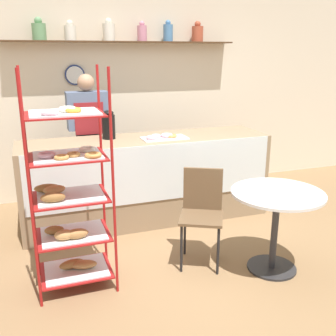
% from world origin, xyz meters
% --- Properties ---
extents(ground_plane, '(14.00, 14.00, 0.00)m').
position_xyz_m(ground_plane, '(0.00, 0.00, 0.00)').
color(ground_plane, olive).
extents(back_wall, '(10.00, 0.30, 2.70)m').
position_xyz_m(back_wall, '(-0.00, 2.21, 1.37)').
color(back_wall, beige).
rests_on(back_wall, ground_plane).
extents(display_counter, '(2.80, 0.72, 0.97)m').
position_xyz_m(display_counter, '(0.00, 1.12, 0.49)').
color(display_counter, '#937A5B').
rests_on(display_counter, ground_plane).
extents(pastry_rack, '(0.62, 0.49, 1.80)m').
position_xyz_m(pastry_rack, '(-0.97, 0.00, 0.79)').
color(pastry_rack, '#A51919').
rests_on(pastry_rack, ground_plane).
extents(person_worker, '(0.48, 0.23, 1.66)m').
position_xyz_m(person_worker, '(-0.56, 1.65, 0.90)').
color(person_worker, '#282833').
rests_on(person_worker, ground_plane).
extents(cafe_table, '(0.80, 0.80, 0.74)m').
position_xyz_m(cafe_table, '(0.74, -0.35, 0.57)').
color(cafe_table, '#262628').
rests_on(cafe_table, ground_plane).
extents(cafe_chair, '(0.51, 0.51, 0.88)m').
position_xyz_m(cafe_chair, '(0.20, 0.03, 0.54)').
color(cafe_chair, black).
rests_on(cafe_chair, ground_plane).
extents(coffee_carafe, '(0.14, 0.14, 0.32)m').
position_xyz_m(coffee_carafe, '(-0.40, 1.24, 1.12)').
color(coffee_carafe, black).
rests_on(coffee_carafe, display_counter).
extents(donut_tray_counter, '(0.51, 0.27, 0.05)m').
position_xyz_m(donut_tray_counter, '(0.17, 1.03, 0.99)').
color(donut_tray_counter, white).
rests_on(donut_tray_counter, display_counter).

